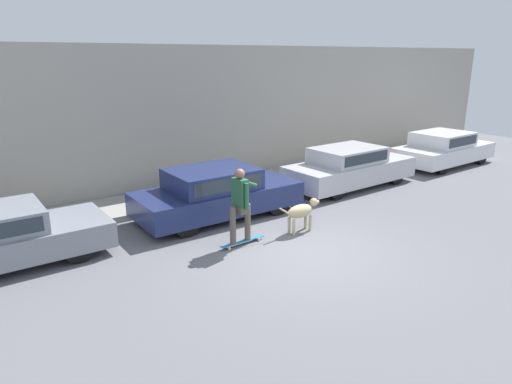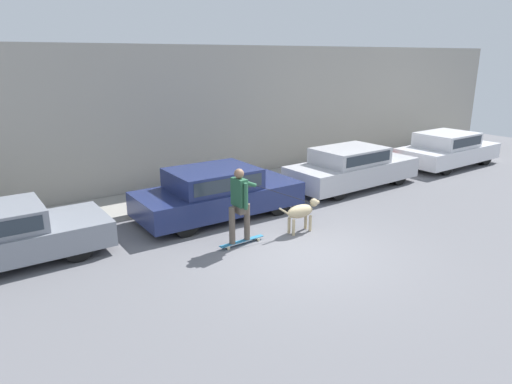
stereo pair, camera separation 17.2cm
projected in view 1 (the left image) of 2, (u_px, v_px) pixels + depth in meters
ground_plane at (302, 251)px, 9.81m from camera, size 36.00×36.00×0.00m
back_wall at (173, 119)px, 13.86m from camera, size 32.00×0.30×4.35m
sidewalk_curb at (193, 194)px, 13.62m from camera, size 30.00×1.83×0.15m
parked_car_1 at (217, 193)px, 11.75m from camera, size 4.30×1.85×1.30m
parked_car_2 at (350, 168)px, 14.49m from camera, size 4.52×1.81×1.28m
parked_car_3 at (443, 149)px, 17.34m from camera, size 4.29×1.91×1.28m
dog at (301, 211)px, 10.77m from camera, size 1.19×0.32×0.76m
skateboarder at (241, 202)px, 9.85m from camera, size 2.53×0.56×1.74m
fire_hydrant at (386, 159)px, 16.71m from camera, size 0.18×0.18×0.72m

